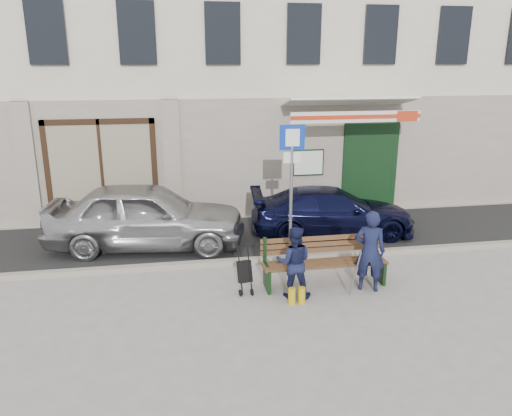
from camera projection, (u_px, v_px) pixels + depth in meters
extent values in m
plane|color=#9E9991|center=(256.00, 295.00, 9.19)|extent=(80.00, 80.00, 0.00)
cube|color=#282828|center=(234.00, 238.00, 12.12)|extent=(60.00, 3.20, 0.01)
cube|color=#9E9384|center=(244.00, 261.00, 10.59)|extent=(60.00, 0.18, 0.12)
cube|color=beige|center=(211.00, 33.00, 15.79)|extent=(20.00, 7.00, 10.00)
cube|color=#9E9384|center=(225.00, 159.00, 13.42)|extent=(20.00, 0.12, 3.20)
cube|color=maroon|center=(102.00, 165.00, 12.97)|extent=(2.50, 0.12, 2.00)
cube|color=black|center=(370.00, 166.00, 14.09)|extent=(1.60, 0.10, 2.60)
cube|color=black|center=(363.00, 166.00, 14.56)|extent=(1.25, 0.90, 2.40)
cube|color=white|center=(308.00, 163.00, 13.73)|extent=(0.80, 0.03, 0.65)
cube|color=white|center=(345.00, 103.00, 13.20)|extent=(3.40, 1.72, 0.42)
cube|color=white|center=(356.00, 117.00, 12.47)|extent=(3.40, 0.05, 0.28)
cube|color=#B82F16|center=(357.00, 117.00, 12.44)|extent=(3.40, 0.02, 0.10)
imported|color=#ACADB1|center=(146.00, 216.00, 11.36)|extent=(4.65, 2.34, 1.52)
imported|color=black|center=(332.00, 212.00, 12.27)|extent=(4.16, 2.04, 1.16)
cylinder|color=gray|center=(291.00, 194.00, 10.77)|extent=(0.07, 0.07, 2.77)
cube|color=#0B31A5|center=(292.00, 137.00, 10.42)|extent=(0.53, 0.05, 0.53)
cube|color=white|center=(293.00, 138.00, 10.39)|extent=(0.30, 0.03, 0.36)
cube|color=white|center=(292.00, 158.00, 10.54)|extent=(0.36, 0.05, 0.23)
cube|color=brown|center=(325.00, 263.00, 9.49)|extent=(2.40, 0.50, 0.04)
cube|color=brown|center=(321.00, 244.00, 9.67)|extent=(2.40, 0.10, 0.36)
cube|color=black|center=(267.00, 278.00, 9.37)|extent=(0.06, 0.50, 0.45)
cube|color=black|center=(380.00, 270.00, 9.73)|extent=(0.06, 0.50, 0.45)
cube|color=white|center=(364.00, 261.00, 9.51)|extent=(0.34, 0.25, 0.11)
cylinder|color=gray|center=(355.00, 274.00, 8.90)|extent=(0.07, 0.34, 0.96)
cylinder|color=#BA9E13|center=(292.00, 296.00, 8.83)|extent=(0.13, 0.13, 0.30)
cylinder|color=#BA9E13|center=(302.00, 295.00, 8.86)|extent=(0.13, 0.13, 0.30)
imported|color=#141837|center=(370.00, 251.00, 9.21)|extent=(0.67, 0.56, 1.55)
imported|color=#151A3A|center=(294.00, 262.00, 8.98)|extent=(0.75, 0.65, 1.34)
cylinder|color=black|center=(240.00, 293.00, 9.14)|extent=(0.05, 0.13, 0.13)
cylinder|color=black|center=(252.00, 292.00, 9.18)|extent=(0.05, 0.13, 0.13)
cube|color=black|center=(245.00, 271.00, 9.23)|extent=(0.29, 0.27, 0.42)
cylinder|color=black|center=(244.00, 246.00, 9.20)|extent=(0.23, 0.07, 0.02)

